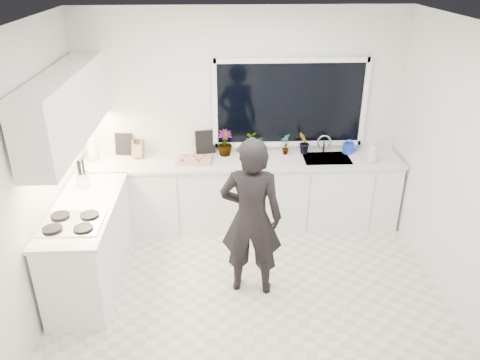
{
  "coord_description": "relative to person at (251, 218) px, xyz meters",
  "views": [
    {
      "loc": [
        -0.28,
        -3.86,
        3.21
      ],
      "look_at": [
        -0.08,
        0.4,
        1.15
      ],
      "focal_mm": 35.0,
      "sensor_mm": 36.0,
      "label": 1
    }
  ],
  "objects": [
    {
      "name": "floor",
      "position": [
        -0.02,
        -0.14,
        -0.86
      ],
      "size": [
        4.0,
        3.5,
        0.02
      ],
      "primitive_type": "cube",
      "color": "beige",
      "rests_on": "ground"
    },
    {
      "name": "wall_back",
      "position": [
        -0.02,
        1.62,
        0.5
      ],
      "size": [
        4.0,
        0.02,
        2.7
      ],
      "primitive_type": "cube",
      "color": "white",
      "rests_on": "ground"
    },
    {
      "name": "wall_left",
      "position": [
        -2.03,
        -0.14,
        0.5
      ],
      "size": [
        0.02,
        3.5,
        2.7
      ],
      "primitive_type": "cube",
      "color": "white",
      "rests_on": "ground"
    },
    {
      "name": "wall_right",
      "position": [
        1.99,
        -0.14,
        0.5
      ],
      "size": [
        0.02,
        3.5,
        2.7
      ],
      "primitive_type": "cube",
      "color": "white",
      "rests_on": "ground"
    },
    {
      "name": "ceiling",
      "position": [
        -0.02,
        -0.14,
        1.86
      ],
      "size": [
        4.0,
        3.5,
        0.02
      ],
      "primitive_type": "cube",
      "color": "white",
      "rests_on": "wall_back"
    },
    {
      "name": "window",
      "position": [
        0.58,
        1.59,
        0.7
      ],
      "size": [
        1.8,
        0.02,
        1.0
      ],
      "primitive_type": "cube",
      "color": "black",
      "rests_on": "wall_back"
    },
    {
      "name": "base_cabinets_back",
      "position": [
        -0.02,
        1.31,
        -0.41
      ],
      "size": [
        3.92,
        0.58,
        0.88
      ],
      "primitive_type": "cube",
      "color": "white",
      "rests_on": "floor"
    },
    {
      "name": "base_cabinets_left",
      "position": [
        -1.69,
        0.21,
        -0.41
      ],
      "size": [
        0.58,
        1.6,
        0.88
      ],
      "primitive_type": "cube",
      "color": "white",
      "rests_on": "floor"
    },
    {
      "name": "countertop_back",
      "position": [
        -0.02,
        1.3,
        0.05
      ],
      "size": [
        3.94,
        0.62,
        0.04
      ],
      "primitive_type": "cube",
      "color": "silver",
      "rests_on": "base_cabinets_back"
    },
    {
      "name": "countertop_left",
      "position": [
        -1.69,
        0.21,
        0.05
      ],
      "size": [
        0.62,
        1.6,
        0.04
      ],
      "primitive_type": "cube",
      "color": "silver",
      "rests_on": "base_cabinets_left"
    },
    {
      "name": "upper_cabinets",
      "position": [
        -1.81,
        0.56,
        1.0
      ],
      "size": [
        0.34,
        2.1,
        0.7
      ],
      "primitive_type": "cube",
      "color": "white",
      "rests_on": "wall_left"
    },
    {
      "name": "sink",
      "position": [
        1.03,
        1.31,
        0.02
      ],
      "size": [
        0.58,
        0.42,
        0.14
      ],
      "primitive_type": "cube",
      "color": "silver",
      "rests_on": "countertop_back"
    },
    {
      "name": "faucet",
      "position": [
        1.03,
        1.51,
        0.18
      ],
      "size": [
        0.03,
        0.03,
        0.22
      ],
      "primitive_type": "cylinder",
      "color": "silver",
      "rests_on": "countertop_back"
    },
    {
      "name": "stovetop",
      "position": [
        -1.71,
        -0.14,
        0.08
      ],
      "size": [
        0.56,
        0.48,
        0.03
      ],
      "primitive_type": "cube",
      "color": "black",
      "rests_on": "countertop_left"
    },
    {
      "name": "person",
      "position": [
        0.0,
        0.0,
        0.0
      ],
      "size": [
        0.68,
        0.5,
        1.71
      ],
      "primitive_type": "imported",
      "rotation": [
        0.0,
        0.0,
        2.98
      ],
      "color": "black",
      "rests_on": "floor"
    },
    {
      "name": "pizza_tray",
      "position": [
        -0.61,
        1.28,
        0.08
      ],
      "size": [
        0.48,
        0.37,
        0.03
      ],
      "primitive_type": "cube",
      "rotation": [
        0.0,
        0.0,
        -0.1
      ],
      "color": "silver",
      "rests_on": "countertop_back"
    },
    {
      "name": "pizza",
      "position": [
        -0.61,
        1.28,
        0.1
      ],
      "size": [
        0.43,
        0.33,
        0.01
      ],
      "primitive_type": "cube",
      "rotation": [
        0.0,
        0.0,
        -0.1
      ],
      "color": "red",
      "rests_on": "pizza_tray"
    },
    {
      "name": "watering_can",
      "position": [
        1.34,
        1.47,
        0.13
      ],
      "size": [
        0.15,
        0.15,
        0.13
      ],
      "primitive_type": "cylinder",
      "rotation": [
        0.0,
        0.0,
        -0.05
      ],
      "color": "blue",
      "rests_on": "countertop_back"
    },
    {
      "name": "paper_towel_roll",
      "position": [
        -1.87,
        1.41,
        0.2
      ],
      "size": [
        0.12,
        0.12,
        0.26
      ],
      "primitive_type": "cylinder",
      "rotation": [
        0.0,
        0.0,
        -0.12
      ],
      "color": "white",
      "rests_on": "countertop_back"
    },
    {
      "name": "knife_block",
      "position": [
        -1.31,
        1.45,
        0.18
      ],
      "size": [
        0.15,
        0.13,
        0.22
      ],
      "primitive_type": "cube",
      "rotation": [
        0.0,
        0.0,
        -0.21
      ],
      "color": "olive",
      "rests_on": "countertop_back"
    },
    {
      "name": "utensil_crock",
      "position": [
        -1.79,
        0.66,
        0.15
      ],
      "size": [
        0.16,
        0.16,
        0.16
      ],
      "primitive_type": "cylinder",
      "rotation": [
        0.0,
        0.0,
        -0.28
      ],
      "color": "silver",
      "rests_on": "countertop_left"
    },
    {
      "name": "picture_frame_large",
      "position": [
        -1.5,
        1.55,
        0.21
      ],
      "size": [
        0.22,
        0.05,
        0.28
      ],
      "primitive_type": "cube",
      "rotation": [
        0.0,
        0.0,
        -0.13
      ],
      "color": "black",
      "rests_on": "countertop_back"
    },
    {
      "name": "picture_frame_small",
      "position": [
        -0.48,
        1.55,
        0.22
      ],
      "size": [
        0.25,
        0.06,
        0.3
      ],
      "primitive_type": "cube",
      "rotation": [
        0.0,
        0.0,
        0.15
      ],
      "color": "black",
      "rests_on": "countertop_back"
    },
    {
      "name": "herb_plants",
      "position": [
        0.17,
        1.47,
        0.21
      ],
      "size": [
        1.2,
        0.22,
        0.33
      ],
      "color": "#26662D",
      "rests_on": "countertop_back"
    },
    {
      "name": "soap_bottles",
      "position": [
        1.56,
        1.16,
        0.21
      ],
      "size": [
        0.17,
        0.17,
        0.31
      ],
      "color": "#D8BF66",
      "rests_on": "countertop_back"
    }
  ]
}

